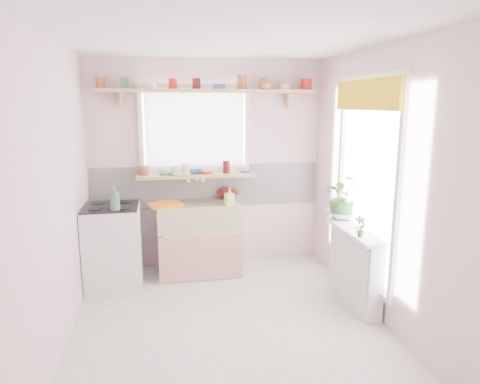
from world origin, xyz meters
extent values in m
plane|color=silver|center=(0.00, 0.00, 0.00)|extent=(3.20, 3.20, 0.00)
plane|color=white|center=(0.00, 0.00, 2.50)|extent=(3.20, 3.20, 0.00)
plane|color=beige|center=(0.00, 1.60, 1.25)|extent=(2.80, 0.00, 2.80)
plane|color=beige|center=(0.00, -1.60, 1.25)|extent=(2.80, 0.00, 2.80)
plane|color=beige|center=(-1.40, 0.00, 1.25)|extent=(0.00, 3.20, 3.20)
plane|color=beige|center=(1.40, 0.00, 1.25)|extent=(0.00, 3.20, 3.20)
cube|color=white|center=(0.00, 1.59, 1.00)|extent=(2.74, 0.03, 0.50)
cube|color=pink|center=(0.00, 1.58, 0.80)|extent=(2.74, 0.02, 0.12)
cube|color=white|center=(-0.15, 1.60, 1.65)|extent=(1.20, 0.01, 1.00)
cube|color=white|center=(-0.15, 1.53, 1.65)|extent=(1.15, 0.02, 0.95)
cube|color=white|center=(1.40, 0.20, 1.25)|extent=(0.01, 1.10, 1.90)
cube|color=yellow|center=(1.31, 0.20, 2.06)|extent=(0.03, 1.20, 0.28)
cube|color=white|center=(-0.15, 1.30, 0.28)|extent=(0.85, 0.55, 0.55)
cube|color=#D14C3D|center=(-0.15, 1.02, 0.28)|extent=(0.95, 0.02, 0.53)
cube|color=#C4B68F|center=(-0.15, 1.30, 0.70)|extent=(0.95, 0.55, 0.30)
cylinder|color=silver|center=(-0.15, 1.55, 1.10)|extent=(0.03, 0.22, 0.03)
cube|color=white|center=(-1.10, 1.05, 0.45)|extent=(0.58, 0.58, 0.90)
cube|color=black|center=(-1.10, 1.05, 0.91)|extent=(0.56, 0.56, 0.02)
cylinder|color=black|center=(-1.24, 0.91, 0.92)|extent=(0.14, 0.14, 0.01)
cylinder|color=black|center=(-0.96, 0.91, 0.92)|extent=(0.14, 0.14, 0.01)
cylinder|color=black|center=(-1.24, 1.19, 0.92)|extent=(0.14, 0.14, 0.01)
cylinder|color=black|center=(-0.96, 1.19, 0.92)|extent=(0.14, 0.14, 0.01)
cube|color=white|center=(1.30, 0.20, 0.38)|extent=(0.15, 0.90, 0.75)
cube|color=white|center=(1.27, 0.20, 0.76)|extent=(0.22, 0.95, 0.03)
cube|color=tan|center=(-0.15, 1.48, 1.14)|extent=(1.40, 0.22, 0.04)
cube|color=tan|center=(0.00, 1.47, 2.12)|extent=(2.52, 0.24, 0.04)
cylinder|color=#A55133|center=(-1.18, 1.47, 2.20)|extent=(0.11, 0.11, 0.12)
cylinder|color=#3F7F4C|center=(-0.92, 1.47, 2.20)|extent=(0.11, 0.11, 0.12)
cylinder|color=silver|center=(-0.66, 1.47, 2.17)|extent=(0.11, 0.11, 0.06)
cylinder|color=red|center=(-0.39, 1.47, 2.20)|extent=(0.11, 0.11, 0.12)
cylinder|color=#590F14|center=(-0.13, 1.47, 2.20)|extent=(0.11, 0.11, 0.12)
cylinder|color=#3359A5|center=(0.13, 1.47, 2.17)|extent=(0.11, 0.11, 0.06)
cylinder|color=#A55133|center=(0.39, 1.47, 2.20)|extent=(0.11, 0.11, 0.12)
cylinder|color=#3F7F4C|center=(0.66, 1.47, 2.20)|extent=(0.11, 0.11, 0.12)
cylinder|color=silver|center=(0.92, 1.47, 2.17)|extent=(0.11, 0.11, 0.06)
cylinder|color=red|center=(1.18, 1.47, 2.20)|extent=(0.11, 0.11, 0.12)
cylinder|color=#A55133|center=(-0.77, 1.48, 1.22)|extent=(0.11, 0.11, 0.12)
cylinder|color=#3F7F4C|center=(-0.52, 1.48, 1.22)|extent=(0.11, 0.11, 0.12)
cylinder|color=silver|center=(-0.27, 1.48, 1.19)|extent=(0.11, 0.11, 0.06)
cylinder|color=red|center=(-0.03, 1.48, 1.22)|extent=(0.11, 0.11, 0.12)
cylinder|color=#590F14|center=(0.22, 1.48, 1.22)|extent=(0.11, 0.11, 0.12)
cylinder|color=#3359A5|center=(0.47, 1.48, 1.19)|extent=(0.11, 0.11, 0.06)
cube|color=orange|center=(-0.53, 1.20, 0.87)|extent=(0.41, 0.35, 0.04)
ellipsoid|color=#540E10|center=(0.22, 1.50, 0.91)|extent=(0.29, 0.29, 0.13)
imported|color=#2E6C2B|center=(1.33, 0.60, 1.02)|extent=(0.48, 0.43, 0.48)
imported|color=silver|center=(1.33, 0.60, 0.81)|extent=(0.37, 0.37, 0.08)
imported|color=#325A24|center=(1.21, -0.04, 0.88)|extent=(0.11, 0.08, 0.20)
imported|color=#C8DB61|center=(0.19, 1.10, 0.95)|extent=(0.11, 0.11, 0.21)
imported|color=beige|center=(-0.40, 1.42, 1.21)|extent=(0.15, 0.15, 0.09)
imported|color=#3459A9|center=(-0.19, 1.54, 1.19)|extent=(0.23, 0.23, 0.07)
imported|color=#AA6134|center=(0.66, 1.41, 2.22)|extent=(0.20, 0.20, 0.16)
imported|color=#39734A|center=(-1.03, 0.83, 1.05)|extent=(0.12, 0.12, 0.26)
sphere|color=orange|center=(1.33, 0.60, 0.88)|extent=(0.08, 0.08, 0.08)
sphere|color=orange|center=(1.39, 0.63, 0.88)|extent=(0.08, 0.08, 0.08)
sphere|color=orange|center=(1.28, 0.62, 0.88)|extent=(0.08, 0.08, 0.08)
cylinder|color=yellow|center=(1.35, 0.55, 0.89)|extent=(0.18, 0.04, 0.10)
camera|label=1|loc=(-0.57, -3.54, 1.98)|focal=32.00mm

